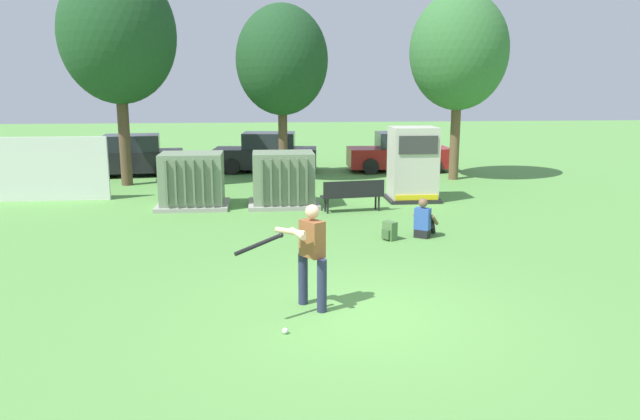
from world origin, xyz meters
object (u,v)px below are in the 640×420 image
(seated_spectator, at_px, (424,221))
(parked_car_left_of_center, at_px, (266,154))
(sports_ball, at_px, (285,331))
(parked_car_leftmost, at_px, (130,157))
(backpack, at_px, (389,231))
(transformer_west, at_px, (192,181))
(transformer_mid_west, at_px, (283,180))
(batter, at_px, (310,251))
(park_bench, at_px, (353,193))
(generator_enclosure, at_px, (413,164))
(parked_car_right_of_center, at_px, (400,153))

(seated_spectator, xyz_separation_m, parked_car_left_of_center, (-3.66, 11.37, 0.38))
(sports_ball, xyz_separation_m, parked_car_leftmost, (-5.52, 16.29, 0.71))
(parked_car_left_of_center, bearing_deg, backpack, -76.57)
(transformer_west, height_order, transformer_mid_west, same)
(batter, height_order, backpack, batter)
(park_bench, distance_m, parked_car_leftmost, 11.00)
(park_bench, bearing_deg, sports_ball, -104.94)
(transformer_west, distance_m, seated_spectator, 7.23)
(transformer_west, distance_m, batter, 9.09)
(transformer_west, bearing_deg, sports_ball, -76.24)
(sports_ball, distance_m, seated_spectator, 6.58)
(parked_car_left_of_center, bearing_deg, sports_ball, -89.64)
(park_bench, height_order, parked_car_left_of_center, parked_car_left_of_center)
(seated_spectator, bearing_deg, backpack, -165.00)
(generator_enclosure, relative_size, parked_car_leftmost, 0.52)
(park_bench, xyz_separation_m, seated_spectator, (1.28, -3.02, -0.16))
(batter, bearing_deg, parked_car_leftmost, 111.31)
(transformer_west, xyz_separation_m, parked_car_right_of_center, (7.79, 6.88, -0.04))
(transformer_mid_west, relative_size, generator_enclosure, 0.91)
(transformer_west, xyz_separation_m, parked_car_left_of_center, (2.26, 7.24, -0.04))
(parked_car_leftmost, height_order, parked_car_right_of_center, same)
(backpack, bearing_deg, park_bench, 96.76)
(generator_enclosure, relative_size, backpack, 5.23)
(batter, relative_size, parked_car_right_of_center, 0.41)
(parked_car_left_of_center, relative_size, parked_car_right_of_center, 1.03)
(seated_spectator, relative_size, parked_car_left_of_center, 0.22)
(transformer_mid_west, bearing_deg, parked_car_leftmost, 131.21)
(generator_enclosure, bearing_deg, sports_ball, -113.48)
(transformer_mid_west, distance_m, parked_car_leftmost, 8.88)
(seated_spectator, height_order, parked_car_left_of_center, parked_car_left_of_center)
(sports_ball, distance_m, backpack, 5.92)
(seated_spectator, relative_size, backpack, 2.19)
(parked_car_right_of_center, bearing_deg, seated_spectator, -99.66)
(batter, distance_m, backpack, 4.88)
(parked_car_left_of_center, bearing_deg, parked_car_right_of_center, -3.77)
(generator_enclosure, height_order, batter, generator_enclosure)
(park_bench, distance_m, parked_car_left_of_center, 8.68)
(backpack, bearing_deg, transformer_west, 139.05)
(transformer_west, relative_size, batter, 1.21)
(backpack, relative_size, parked_car_leftmost, 0.10)
(parked_car_right_of_center, bearing_deg, transformer_west, -138.55)
(transformer_mid_west, xyz_separation_m, backpack, (2.33, -4.32, -0.57))
(seated_spectator, height_order, parked_car_right_of_center, parked_car_right_of_center)
(transformer_west, distance_m, parked_car_leftmost, 7.36)
(transformer_mid_west, bearing_deg, batter, -89.25)
(generator_enclosure, xyz_separation_m, parked_car_right_of_center, (1.03, 6.41, -0.38))
(backpack, xyz_separation_m, parked_car_left_of_center, (-2.77, 11.61, 0.54))
(seated_spectator, distance_m, parked_car_right_of_center, 11.17)
(parked_car_leftmost, distance_m, parked_car_left_of_center, 5.45)
(generator_enclosure, bearing_deg, seated_spectator, -100.37)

